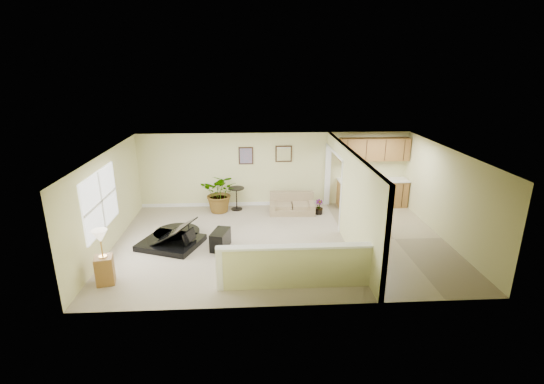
{
  "coord_description": "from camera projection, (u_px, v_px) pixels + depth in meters",
  "views": [
    {
      "loc": [
        -0.81,
        -9.78,
        4.61
      ],
      "look_at": [
        -0.23,
        0.4,
        1.31
      ],
      "focal_mm": 26.0,
      "sensor_mm": 36.0,
      "label": 1
    }
  ],
  "objects": [
    {
      "name": "palm_plant",
      "position": [
        220.0,
        193.0,
        12.79
      ],
      "size": [
        1.35,
        1.23,
        1.31
      ],
      "color": "black",
      "rests_on": "floor"
    },
    {
      "name": "loveseat",
      "position": [
        292.0,
        203.0,
        12.84
      ],
      "size": [
        1.48,
        0.88,
        0.83
      ],
      "rotation": [
        0.0,
        0.0,
        -0.04
      ],
      "color": "#9A8462",
      "rests_on": "floor"
    },
    {
      "name": "pony_half_wall",
      "position": [
        293.0,
        266.0,
        8.41
      ],
      "size": [
        3.42,
        0.22,
        1.0
      ],
      "color": "beige",
      "rests_on": "floor"
    },
    {
      "name": "small_plant",
      "position": [
        319.0,
        208.0,
        12.72
      ],
      "size": [
        0.33,
        0.33,
        0.48
      ],
      "color": "black",
      "rests_on": "floor"
    },
    {
      "name": "floor",
      "position": [
        281.0,
        242.0,
        10.75
      ],
      "size": [
        9.0,
        9.0,
        0.0
      ],
      "primitive_type": "plane",
      "color": "tan",
      "rests_on": "ground"
    },
    {
      "name": "piano",
      "position": [
        169.0,
        223.0,
        10.5
      ],
      "size": [
        2.09,
        2.06,
        1.41
      ],
      "rotation": [
        0.0,
        0.0,
        -0.36
      ],
      "color": "black",
      "rests_on": "floor"
    },
    {
      "name": "lamp_stand",
      "position": [
        104.0,
        261.0,
        8.57
      ],
      "size": [
        0.45,
        0.45,
        1.27
      ],
      "color": "olive",
      "rests_on": "floor"
    },
    {
      "name": "piano_bench",
      "position": [
        220.0,
        240.0,
        10.33
      ],
      "size": [
        0.54,
        0.79,
        0.48
      ],
      "primitive_type": "cube",
      "rotation": [
        0.0,
        0.0,
        -0.26
      ],
      "color": "black",
      "rests_on": "floor"
    },
    {
      "name": "kitchen_cabinets",
      "position": [
        369.0,
        181.0,
        13.25
      ],
      "size": [
        2.36,
        0.65,
        2.33
      ],
      "color": "olive",
      "rests_on": "floor"
    },
    {
      "name": "wall_mirror",
      "position": [
        284.0,
        154.0,
        13.04
      ],
      "size": [
        0.55,
        0.04,
        0.55
      ],
      "color": "#362213",
      "rests_on": "back_wall"
    },
    {
      "name": "right_wall",
      "position": [
        448.0,
        196.0,
        10.61
      ],
      "size": [
        0.04,
        6.0,
        2.5
      ],
      "primitive_type": "cube",
      "color": "beige",
      "rests_on": "floor"
    },
    {
      "name": "front_wall",
      "position": [
        294.0,
        249.0,
        7.52
      ],
      "size": [
        9.0,
        0.04,
        2.5
      ],
      "primitive_type": "cube",
      "color": "beige",
      "rests_on": "floor"
    },
    {
      "name": "kitchen_vinyl",
      "position": [
        394.0,
        239.0,
        10.92
      ],
      "size": [
        2.7,
        6.0,
        0.01
      ],
      "primitive_type": "cube",
      "color": "tan",
      "rests_on": "floor"
    },
    {
      "name": "left_wall",
      "position": [
        108.0,
        202.0,
        10.13
      ],
      "size": [
        0.04,
        6.0,
        2.5
      ],
      "primitive_type": "cube",
      "color": "beige",
      "rests_on": "floor"
    },
    {
      "name": "left_window",
      "position": [
        100.0,
        201.0,
        9.59
      ],
      "size": [
        0.05,
        2.15,
        1.45
      ],
      "primitive_type": "cube",
      "color": "white",
      "rests_on": "left_wall"
    },
    {
      "name": "back_wall",
      "position": [
        275.0,
        170.0,
        13.22
      ],
      "size": [
        9.0,
        0.04,
        2.5
      ],
      "primitive_type": "cube",
      "color": "beige",
      "rests_on": "floor"
    },
    {
      "name": "ceiling",
      "position": [
        282.0,
        152.0,
        9.98
      ],
      "size": [
        9.0,
        6.0,
        0.04
      ],
      "primitive_type": "cube",
      "color": "beige",
      "rests_on": "back_wall"
    },
    {
      "name": "wall_art_left",
      "position": [
        246.0,
        156.0,
        12.99
      ],
      "size": [
        0.48,
        0.04,
        0.58
      ],
      "color": "#362213",
      "rests_on": "back_wall"
    },
    {
      "name": "interior_partition",
      "position": [
        347.0,
        196.0,
        10.71
      ],
      "size": [
        0.18,
        5.99,
        2.5
      ],
      "color": "beige",
      "rests_on": "floor"
    },
    {
      "name": "accent_table",
      "position": [
        236.0,
        196.0,
        13.02
      ],
      "size": [
        0.52,
        0.52,
        0.76
      ],
      "color": "black",
      "rests_on": "floor"
    }
  ]
}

